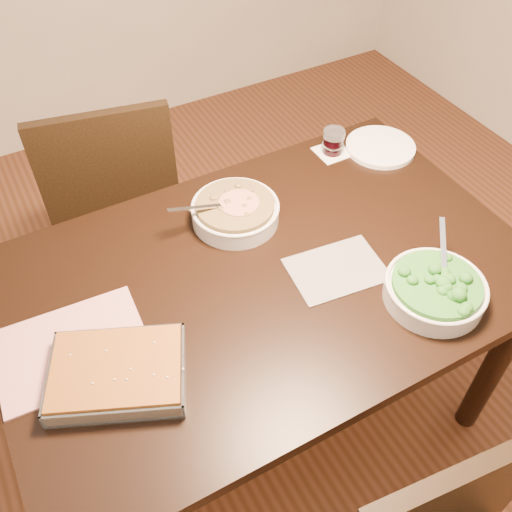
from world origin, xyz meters
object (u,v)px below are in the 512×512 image
stew_bowl (235,211)px  dinner_plate (380,147)px  baking_dish (117,373)px  chair_far (114,196)px  table (265,296)px  wine_tumbler (333,141)px  broccoli_bowl (435,290)px

stew_bowl → dinner_plate: bearing=7.4°
baking_dish → chair_far: size_ratio=0.39×
table → wine_tumbler: size_ratio=17.45×
stew_bowl → baking_dish: size_ratio=0.77×
stew_bowl → baking_dish: (-0.47, -0.34, -0.01)m
stew_bowl → broccoli_bowl: (0.30, -0.50, 0.00)m
baking_dish → wine_tumbler: bearing=51.8°
table → dinner_plate: bearing=26.1°
broccoli_bowl → dinner_plate: broccoli_bowl is taller
table → broccoli_bowl: 0.45m
stew_bowl → broccoli_bowl: size_ratio=1.07×
dinner_plate → baking_dish: bearing=-158.4°
stew_bowl → wine_tumbler: bearing=17.6°
stew_bowl → chair_far: chair_far is taller
dinner_plate → chair_far: bearing=149.5°
baking_dish → table: bearing=39.0°
wine_tumbler → chair_far: bearing=147.7°
broccoli_bowl → wine_tumbler: bearing=79.1°
baking_dish → dinner_plate: bearing=45.5°
stew_bowl → broccoli_bowl: 0.58m
stew_bowl → chair_far: 0.64m
table → stew_bowl: size_ratio=4.99×
broccoli_bowl → dinner_plate: 0.63m
baking_dish → dinner_plate: baking_dish is taller
baking_dish → broccoli_bowl: bearing=12.3°
table → dinner_plate: size_ratio=6.18×
stew_bowl → dinner_plate: (0.57, 0.07, -0.03)m
table → wine_tumbler: 0.59m
stew_bowl → wine_tumbler: size_ratio=3.50×
table → wine_tumbler: bearing=38.2°
table → dinner_plate: (0.60, 0.29, 0.10)m
broccoli_bowl → baking_dish: broccoli_bowl is taller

